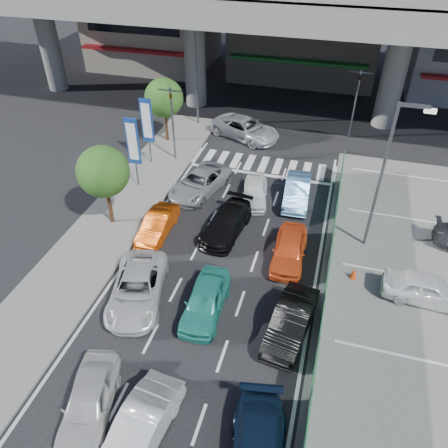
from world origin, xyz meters
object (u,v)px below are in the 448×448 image
(taxi_teal_mid, at_px, (205,301))
(taxi_orange_right, at_px, (289,249))
(wagon_silver_front_left, at_px, (200,183))
(tree_near, at_px, (103,172))
(traffic_light_right, at_px, (358,87))
(parked_sedan_white, at_px, (427,289))
(street_lamp_right, at_px, (387,168))
(kei_truck_front_right, at_px, (297,191))
(street_lamp_left, at_px, (198,65))
(tree_far, at_px, (164,98))
(sedan_black_mid, at_px, (226,223))
(traffic_cone, at_px, (354,273))
(signboard_far, at_px, (147,123))
(sedan_white_mid_left, at_px, (137,288))
(crossing_wagon_silver, at_px, (245,129))
(hatch_white_back_mid, at_px, (139,429))
(van_white_back_left, at_px, (89,401))
(sedan_white_front_mid, at_px, (255,192))
(hatch_black_mid_right, at_px, (291,322))
(taxi_orange_left, at_px, (158,225))
(signboard_near, at_px, (133,143))
(traffic_light_left, at_px, (171,106))

(taxi_teal_mid, height_order, taxi_orange_right, taxi_teal_mid)
(wagon_silver_front_left, bearing_deg, tree_near, -115.91)
(taxi_teal_mid, bearing_deg, traffic_light_right, 73.14)
(parked_sedan_white, bearing_deg, traffic_light_right, 17.51)
(street_lamp_right, bearing_deg, kei_truck_front_right, 143.99)
(street_lamp_left, bearing_deg, tree_far, -112.84)
(traffic_light_right, xyz_separation_m, sedan_black_mid, (-5.95, -14.07, -3.29))
(traffic_cone, bearing_deg, tree_far, 141.54)
(taxi_orange_right, bearing_deg, tree_far, 133.97)
(signboard_far, xyz_separation_m, sedan_white_mid_left, (4.54, -12.00, -2.37))
(street_lamp_right, relative_size, tree_near, 1.67)
(traffic_light_right, height_order, crossing_wagon_silver, traffic_light_right)
(hatch_white_back_mid, xyz_separation_m, crossing_wagon_silver, (-2.06, 23.75, 0.07))
(van_white_back_left, bearing_deg, traffic_light_right, 58.93)
(taxi_orange_right, bearing_deg, sedan_white_front_mid, 119.29)
(traffic_light_right, distance_m, taxi_orange_right, 15.86)
(wagon_silver_front_left, bearing_deg, traffic_light_right, 65.10)
(hatch_black_mid_right, bearing_deg, taxi_orange_left, 157.20)
(signboard_near, distance_m, signboard_far, 3.03)
(signboard_near, distance_m, taxi_orange_left, 5.77)
(signboard_far, distance_m, parked_sedan_white, 19.48)
(crossing_wagon_silver, bearing_deg, taxi_orange_right, -133.87)
(sedan_white_mid_left, distance_m, taxi_teal_mid, 3.26)
(tree_far, bearing_deg, signboard_near, -84.73)
(signboard_near, distance_m, tree_far, 6.54)
(tree_far, bearing_deg, kei_truck_front_right, -26.69)
(van_white_back_left, xyz_separation_m, hatch_black_mid_right, (6.42, 5.59, 0.00))
(tree_near, xyz_separation_m, hatch_white_back_mid, (6.83, -11.06, -2.70))
(kei_truck_front_right, bearing_deg, wagon_silver_front_left, -177.10)
(street_lamp_left, relative_size, wagon_silver_front_left, 1.64)
(traffic_light_right, relative_size, kei_truck_front_right, 1.25)
(street_lamp_right, relative_size, hatch_white_back_mid, 1.91)
(parked_sedan_white, bearing_deg, taxi_orange_left, 87.60)
(tree_far, height_order, wagon_silver_front_left, tree_far)
(taxi_teal_mid, relative_size, traffic_cone, 6.25)
(tree_far, xyz_separation_m, traffic_cone, (14.34, -11.39, -3.00))
(tree_near, xyz_separation_m, tree_far, (-0.80, 10.50, 0.00))
(signboard_far, bearing_deg, hatch_black_mid_right, -45.84)
(taxi_orange_left, relative_size, taxi_orange_right, 0.92)
(tree_far, height_order, crossing_wagon_silver, tree_far)
(street_lamp_left, relative_size, crossing_wagon_silver, 1.47)
(van_white_back_left, bearing_deg, taxi_teal_mid, 51.99)
(tree_far, bearing_deg, hatch_white_back_mid, -70.51)
(taxi_orange_left, height_order, traffic_cone, taxi_orange_left)
(signboard_far, distance_m, taxi_teal_mid, 14.40)
(street_lamp_left, relative_size, kei_truck_front_right, 1.92)
(traffic_light_left, height_order, taxi_orange_left, traffic_light_left)
(traffic_light_left, xyz_separation_m, kei_truck_front_right, (9.04, -2.85, -3.25))
(traffic_light_right, bearing_deg, sedan_black_mid, -112.91)
(traffic_light_left, bearing_deg, van_white_back_left, -78.31)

